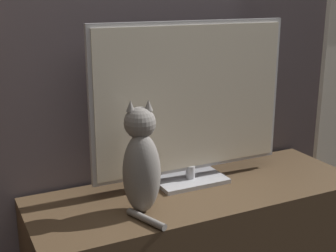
{
  "coord_description": "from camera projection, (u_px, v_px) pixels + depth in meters",
  "views": [
    {
      "loc": [
        -1.0,
        -0.81,
        1.3
      ],
      "look_at": [
        -0.16,
        0.91,
        0.76
      ],
      "focal_mm": 50.0,
      "sensor_mm": 36.0,
      "label": 1
    }
  ],
  "objects": [
    {
      "name": "tv",
      "position": [
        191.0,
        103.0,
        2.13
      ],
      "size": [
        0.96,
        0.2,
        0.75
      ],
      "color": "#B7B7BC",
      "rests_on": "tv_stand"
    },
    {
      "name": "tv_stand",
      "position": [
        199.0,
        232.0,
        2.2
      ],
      "size": [
        1.55,
        0.55,
        0.43
      ],
      "color": "brown",
      "rests_on": "ground_plane"
    },
    {
      "name": "cat",
      "position": [
        141.0,
        163.0,
        1.88
      ],
      "size": [
        0.18,
        0.3,
        0.47
      ],
      "rotation": [
        0.0,
        0.0,
        -0.25
      ],
      "color": "gray",
      "rests_on": "tv_stand"
    }
  ]
}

